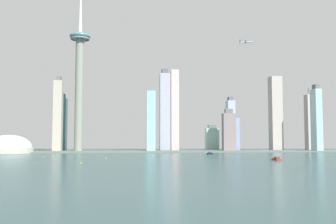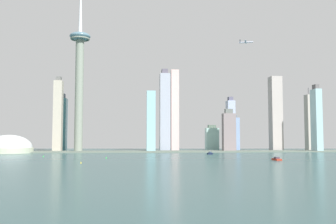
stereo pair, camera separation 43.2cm
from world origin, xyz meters
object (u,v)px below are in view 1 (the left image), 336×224
skyscraper_5 (212,139)px  skyscraper_6 (175,110)px  skyscraper_3 (231,125)px  airplane (246,42)px  skyscraper_8 (276,114)px  channel_buoy_1 (43,156)px  skyscraper_7 (309,122)px  boat_3 (210,153)px  observation_tower (80,68)px  skyscraper_11 (151,121)px  skyscraper_4 (316,120)px  stadium_dome (9,148)px  channel_buoy_0 (81,163)px  skyscraper_9 (233,134)px  skyscraper_2 (165,111)px  skyscraper_1 (229,132)px  channel_buoy_2 (106,157)px  boat_0 (277,159)px  skyscraper_10 (61,124)px  skyscraper_0 (58,115)px

skyscraper_5 → skyscraper_6: 97.94m
skyscraper_3 → airplane: 179.22m
skyscraper_8 → channel_buoy_1: (-420.75, -231.91, -76.25)m
skyscraper_7 → boat_3: skyscraper_7 is taller
observation_tower → skyscraper_11: bearing=0.7°
skyscraper_4 → skyscraper_7: skyscraper_7 is taller
stadium_dome → skyscraper_4: size_ratio=0.63×
skyscraper_7 → channel_buoy_0: (-447.12, -421.64, -60.49)m
skyscraper_9 → skyscraper_6: bearing=168.1°
skyscraper_4 → boat_3: 255.30m
skyscraper_2 → skyscraper_4: (283.60, -79.04, -18.98)m
skyscraper_9 → skyscraper_7: bearing=10.8°
boat_3 → airplane: bearing=24.2°
skyscraper_8 → skyscraper_9: 98.81m
skyscraper_1 → skyscraper_6: skyscraper_6 is taller
channel_buoy_2 → boat_3: bearing=36.4°
skyscraper_3 → boat_3: bearing=-113.9°
stadium_dome → skyscraper_11: 255.44m
skyscraper_6 → channel_buoy_0: size_ratio=101.02×
observation_tower → skyscraper_3: 339.85m
observation_tower → skyscraper_9: (308.44, 45.29, -122.64)m
stadium_dome → boat_3: (333.01, -89.58, -7.02)m
skyscraper_7 → boat_0: 457.50m
skyscraper_7 → channel_buoy_1: 584.19m
observation_tower → channel_buoy_0: 378.29m
skyscraper_3 → channel_buoy_1: (-336.33, -274.65, -54.18)m
skyscraper_10 → channel_buoy_1: 269.30m
channel_buoy_1 → skyscraper_1: bearing=31.8°
skyscraper_2 → skyscraper_8: size_ratio=1.08×
skyscraper_4 → channel_buoy_2: skyscraper_4 is taller
skyscraper_2 → skyscraper_8: 231.95m
channel_buoy_0 → skyscraper_5: bearing=60.7°
channel_buoy_1 → observation_tower: bearing=83.1°
stadium_dome → skyscraper_5: 388.20m
skyscraper_0 → airplane: bearing=-1.6°
skyscraper_1 → boat_3: 148.29m
channel_buoy_2 → airplane: 427.96m
channel_buoy_2 → skyscraper_3: bearing=52.5°
observation_tower → skyscraper_4: 460.66m
boat_3 → skyscraper_3: bearing=37.7°
skyscraper_9 → boat_3: skyscraper_9 is taller
observation_tower → airplane: bearing=2.3°
skyscraper_9 → channel_buoy_0: 470.13m
skyscraper_5 → skyscraper_7: bearing=7.0°
skyscraper_4 → boat_3: size_ratio=12.42×
skyscraper_4 → boat_3: bearing=-157.4°
skyscraper_10 → channel_buoy_1: (19.98, -263.06, -54.09)m
skyscraper_1 → boat_0: size_ratio=5.19×
skyscraper_9 → channel_buoy_0: (-265.05, -386.77, -34.25)m
observation_tower → channel_buoy_2: (62.99, -242.87, -156.47)m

